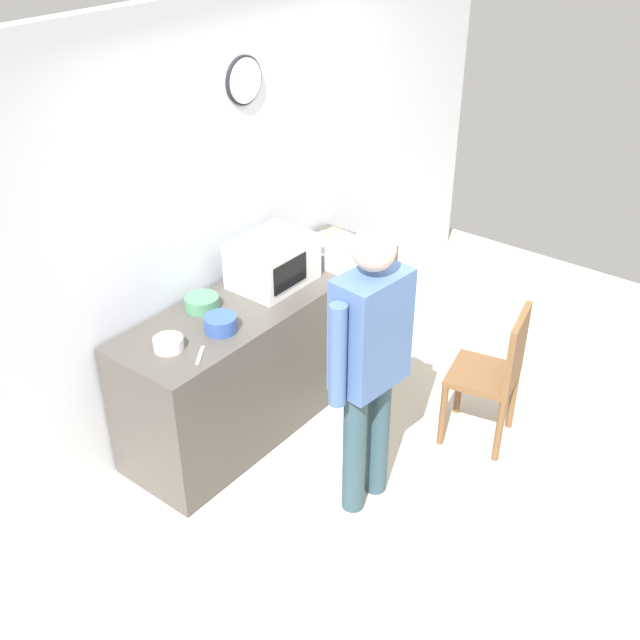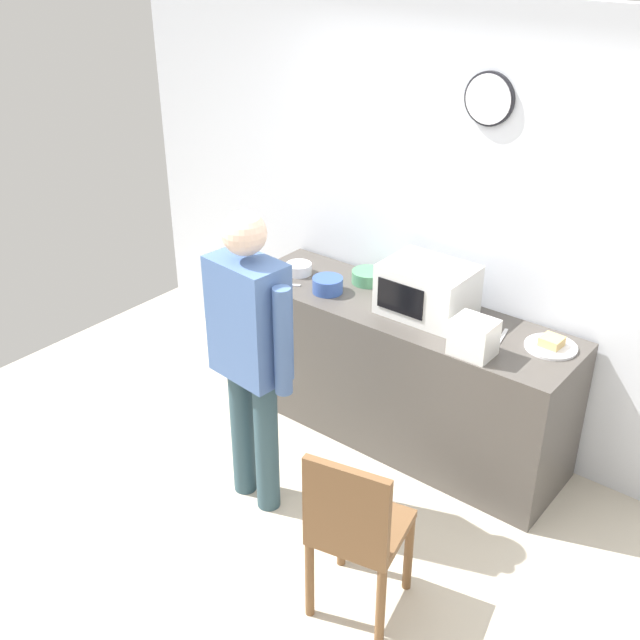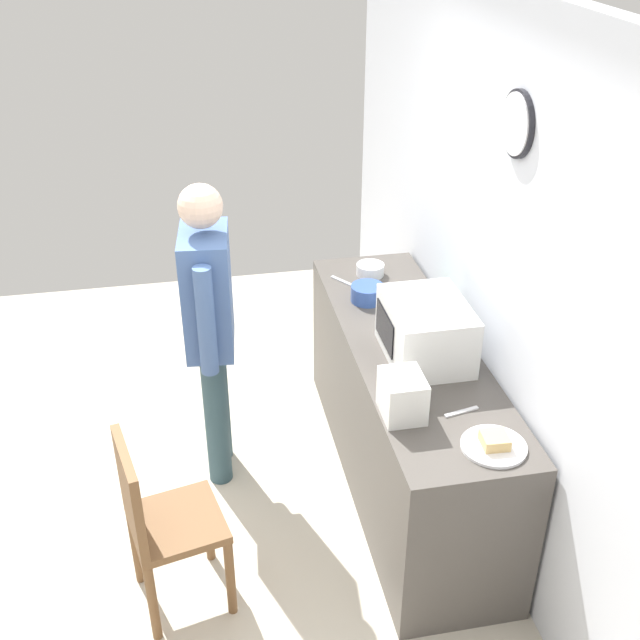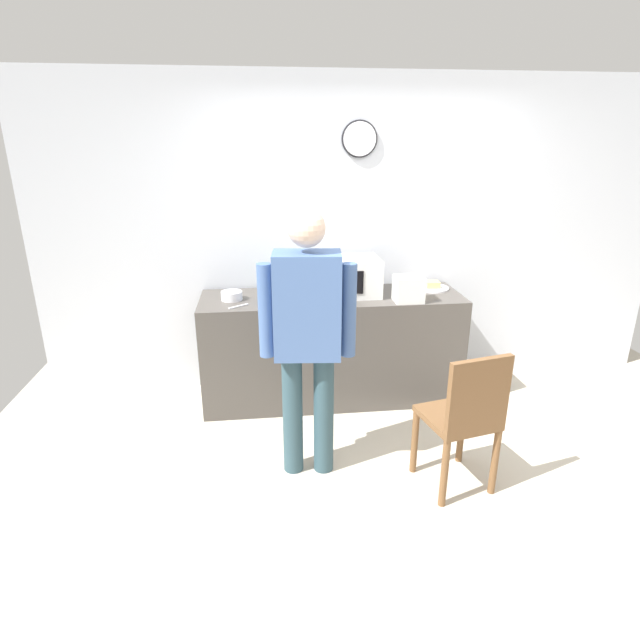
{
  "view_description": "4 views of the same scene",
  "coord_description": "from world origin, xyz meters",
  "px_view_note": "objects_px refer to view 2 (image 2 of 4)",
  "views": [
    {
      "loc": [
        -3.36,
        -1.61,
        3.25
      ],
      "look_at": [
        -0.36,
        0.73,
        0.91
      ],
      "focal_mm": 43.22,
      "sensor_mm": 36.0,
      "label": 1
    },
    {
      "loc": [
        1.84,
        -2.23,
        2.99
      ],
      "look_at": [
        -0.56,
        0.76,
        0.93
      ],
      "focal_mm": 43.51,
      "sensor_mm": 36.0,
      "label": 2
    },
    {
      "loc": [
        2.93,
        0.13,
        3.01
      ],
      "look_at": [
        -0.47,
        0.78,
        0.99
      ],
      "focal_mm": 43.57,
      "sensor_mm": 36.0,
      "label": 3
    },
    {
      "loc": [
        -0.85,
        -2.66,
        2.09
      ],
      "look_at": [
        -0.45,
        0.75,
        0.87
      ],
      "focal_mm": 28.57,
      "sensor_mm": 36.0,
      "label": 4
    }
  ],
  "objects_px": {
    "fork_utensil": "(503,336)",
    "wooden_chair": "(355,529)",
    "toaster": "(474,337)",
    "microwave": "(427,290)",
    "mixing_bowl": "(328,285)",
    "person_standing": "(250,344)",
    "cereal_bowl": "(368,277)",
    "sandwich_plate": "(551,345)",
    "spoon_utensil": "(287,285)",
    "salad_bowl": "(299,269)"
  },
  "relations": [
    {
      "from": "salad_bowl",
      "to": "wooden_chair",
      "type": "distance_m",
      "value": 1.97
    },
    {
      "from": "microwave",
      "to": "toaster",
      "type": "height_order",
      "value": "microwave"
    },
    {
      "from": "cereal_bowl",
      "to": "spoon_utensil",
      "type": "xyz_separation_m",
      "value": [
        -0.37,
        -0.35,
        -0.03
      ]
    },
    {
      "from": "salad_bowl",
      "to": "spoon_utensil",
      "type": "relative_size",
      "value": 0.98
    },
    {
      "from": "mixing_bowl",
      "to": "toaster",
      "type": "relative_size",
      "value": 0.85
    },
    {
      "from": "cereal_bowl",
      "to": "spoon_utensil",
      "type": "distance_m",
      "value": 0.51
    },
    {
      "from": "salad_bowl",
      "to": "toaster",
      "type": "bearing_deg",
      "value": -8.33
    },
    {
      "from": "sandwich_plate",
      "to": "cereal_bowl",
      "type": "xyz_separation_m",
      "value": [
        -1.24,
        0.05,
        0.02
      ]
    },
    {
      "from": "microwave",
      "to": "person_standing",
      "type": "relative_size",
      "value": 0.29
    },
    {
      "from": "person_standing",
      "to": "wooden_chair",
      "type": "distance_m",
      "value": 1.08
    },
    {
      "from": "microwave",
      "to": "toaster",
      "type": "relative_size",
      "value": 2.27
    },
    {
      "from": "microwave",
      "to": "sandwich_plate",
      "type": "bearing_deg",
      "value": 5.78
    },
    {
      "from": "mixing_bowl",
      "to": "person_standing",
      "type": "distance_m",
      "value": 0.92
    },
    {
      "from": "fork_utensil",
      "to": "microwave",
      "type": "bearing_deg",
      "value": -176.92
    },
    {
      "from": "spoon_utensil",
      "to": "wooden_chair",
      "type": "height_order",
      "value": "wooden_chair"
    },
    {
      "from": "microwave",
      "to": "fork_utensil",
      "type": "height_order",
      "value": "microwave"
    },
    {
      "from": "cereal_bowl",
      "to": "wooden_chair",
      "type": "xyz_separation_m",
      "value": [
        1.0,
        -1.48,
        -0.42
      ]
    },
    {
      "from": "salad_bowl",
      "to": "spoon_utensil",
      "type": "distance_m",
      "value": 0.2
    },
    {
      "from": "salad_bowl",
      "to": "cereal_bowl",
      "type": "distance_m",
      "value": 0.46
    },
    {
      "from": "cereal_bowl",
      "to": "spoon_utensil",
      "type": "relative_size",
      "value": 1.2
    },
    {
      "from": "fork_utensil",
      "to": "sandwich_plate",
      "type": "bearing_deg",
      "value": 10.71
    },
    {
      "from": "cereal_bowl",
      "to": "spoon_utensil",
      "type": "bearing_deg",
      "value": -136.02
    },
    {
      "from": "salad_bowl",
      "to": "fork_utensil",
      "type": "relative_size",
      "value": 0.98
    },
    {
      "from": "spoon_utensil",
      "to": "person_standing",
      "type": "relative_size",
      "value": 0.1
    },
    {
      "from": "sandwich_plate",
      "to": "salad_bowl",
      "type": "distance_m",
      "value": 1.67
    },
    {
      "from": "salad_bowl",
      "to": "wooden_chair",
      "type": "height_order",
      "value": "salad_bowl"
    },
    {
      "from": "mixing_bowl",
      "to": "spoon_utensil",
      "type": "xyz_separation_m",
      "value": [
        -0.25,
        -0.09,
        -0.04
      ]
    },
    {
      "from": "microwave",
      "to": "spoon_utensil",
      "type": "bearing_deg",
      "value": -165.35
    },
    {
      "from": "salad_bowl",
      "to": "cereal_bowl",
      "type": "relative_size",
      "value": 0.81
    },
    {
      "from": "mixing_bowl",
      "to": "fork_utensil",
      "type": "height_order",
      "value": "mixing_bowl"
    },
    {
      "from": "salad_bowl",
      "to": "spoon_utensil",
      "type": "height_order",
      "value": "salad_bowl"
    },
    {
      "from": "cereal_bowl",
      "to": "sandwich_plate",
      "type": "bearing_deg",
      "value": -2.38
    },
    {
      "from": "cereal_bowl",
      "to": "fork_utensil",
      "type": "height_order",
      "value": "cereal_bowl"
    },
    {
      "from": "microwave",
      "to": "salad_bowl",
      "type": "distance_m",
      "value": 0.93
    },
    {
      "from": "fork_utensil",
      "to": "wooden_chair",
      "type": "xyz_separation_m",
      "value": [
        0.02,
        -1.37,
        -0.38
      ]
    },
    {
      "from": "fork_utensil",
      "to": "spoon_utensil",
      "type": "relative_size",
      "value": 1.0
    },
    {
      "from": "mixing_bowl",
      "to": "person_standing",
      "type": "bearing_deg",
      "value": -77.74
    },
    {
      "from": "salad_bowl",
      "to": "mixing_bowl",
      "type": "xyz_separation_m",
      "value": [
        0.31,
        -0.09,
        0.01
      ]
    },
    {
      "from": "toaster",
      "to": "wooden_chair",
      "type": "height_order",
      "value": "toaster"
    },
    {
      "from": "wooden_chair",
      "to": "person_standing",
      "type": "bearing_deg",
      "value": 160.87
    },
    {
      "from": "mixing_bowl",
      "to": "person_standing",
      "type": "xyz_separation_m",
      "value": [
        0.19,
        -0.89,
        0.06
      ]
    },
    {
      "from": "cereal_bowl",
      "to": "toaster",
      "type": "bearing_deg",
      "value": -21.42
    },
    {
      "from": "microwave",
      "to": "salad_bowl",
      "type": "xyz_separation_m",
      "value": [
        -0.93,
        -0.04,
        -0.12
      ]
    },
    {
      "from": "sandwich_plate",
      "to": "person_standing",
      "type": "distance_m",
      "value": 1.6
    },
    {
      "from": "microwave",
      "to": "toaster",
      "type": "xyz_separation_m",
      "value": [
        0.44,
        -0.24,
        -0.05
      ]
    },
    {
      "from": "person_standing",
      "to": "mixing_bowl",
      "type": "bearing_deg",
      "value": 102.26
    },
    {
      "from": "salad_bowl",
      "to": "person_standing",
      "type": "height_order",
      "value": "person_standing"
    },
    {
      "from": "sandwich_plate",
      "to": "wooden_chair",
      "type": "distance_m",
      "value": 1.5
    },
    {
      "from": "microwave",
      "to": "spoon_utensil",
      "type": "relative_size",
      "value": 2.94
    },
    {
      "from": "toaster",
      "to": "person_standing",
      "type": "relative_size",
      "value": 0.13
    }
  ]
}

